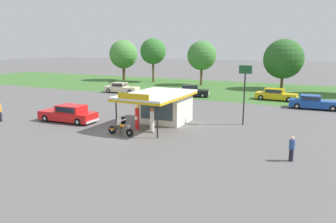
{
  "coord_description": "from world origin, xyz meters",
  "views": [
    {
      "loc": [
        14.0,
        -19.83,
        6.66
      ],
      "look_at": [
        2.63,
        3.24,
        1.4
      ],
      "focal_mm": 33.52,
      "sensor_mm": 36.0,
      "label": 1
    }
  ],
  "objects_px": {
    "bystander_strolling_foreground": "(0,111)",
    "roadside_pole_sign": "(245,85)",
    "motorcycle_with_rider": "(120,127)",
    "spare_tire_stack": "(122,120)",
    "gas_pump_offside": "(152,121)",
    "featured_classic_sedan": "(69,114)",
    "parked_car_back_row_right": "(121,88)",
    "gas_pump_nearside": "(137,119)",
    "parked_car_back_row_left": "(276,95)",
    "parked_car_back_row_far_left": "(314,103)",
    "parked_car_back_row_centre_left": "(191,91)",
    "bystander_leaning_by_kiosk": "(292,148)"
  },
  "relations": [
    {
      "from": "gas_pump_offside",
      "to": "motorcycle_with_rider",
      "type": "relative_size",
      "value": 0.88
    },
    {
      "from": "gas_pump_nearside",
      "to": "spare_tire_stack",
      "type": "relative_size",
      "value": 3.52
    },
    {
      "from": "featured_classic_sedan",
      "to": "parked_car_back_row_right",
      "type": "xyz_separation_m",
      "value": [
        -6.49,
        17.79,
        -0.04
      ]
    },
    {
      "from": "roadside_pole_sign",
      "to": "parked_car_back_row_far_left",
      "type": "bearing_deg",
      "value": 63.74
    },
    {
      "from": "featured_classic_sedan",
      "to": "parked_car_back_row_right",
      "type": "distance_m",
      "value": 18.94
    },
    {
      "from": "featured_classic_sedan",
      "to": "parked_car_back_row_far_left",
      "type": "distance_m",
      "value": 25.93
    },
    {
      "from": "gas_pump_offside",
      "to": "parked_car_back_row_centre_left",
      "type": "xyz_separation_m",
      "value": [
        -4.25,
        18.79,
        -0.22
      ]
    },
    {
      "from": "parked_car_back_row_right",
      "to": "roadside_pole_sign",
      "type": "height_order",
      "value": "roadside_pole_sign"
    },
    {
      "from": "bystander_strolling_foreground",
      "to": "roadside_pole_sign",
      "type": "height_order",
      "value": "roadside_pole_sign"
    },
    {
      "from": "gas_pump_offside",
      "to": "parked_car_back_row_left",
      "type": "distance_m",
      "value": 21.85
    },
    {
      "from": "motorcycle_with_rider",
      "to": "bystander_strolling_foreground",
      "type": "relative_size",
      "value": 1.3
    },
    {
      "from": "spare_tire_stack",
      "to": "gas_pump_offside",
      "type": "bearing_deg",
      "value": -20.4
    },
    {
      "from": "bystander_strolling_foreground",
      "to": "motorcycle_with_rider",
      "type": "bearing_deg",
      "value": 4.55
    },
    {
      "from": "gas_pump_nearside",
      "to": "parked_car_back_row_left",
      "type": "xyz_separation_m",
      "value": [
        8.03,
        20.81,
        -0.28
      ]
    },
    {
      "from": "featured_classic_sedan",
      "to": "roadside_pole_sign",
      "type": "bearing_deg",
      "value": 22.07
    },
    {
      "from": "roadside_pole_sign",
      "to": "spare_tire_stack",
      "type": "height_order",
      "value": "roadside_pole_sign"
    },
    {
      "from": "motorcycle_with_rider",
      "to": "featured_classic_sedan",
      "type": "xyz_separation_m",
      "value": [
        -6.85,
        1.71,
        0.06
      ]
    },
    {
      "from": "parked_car_back_row_left",
      "to": "bystander_strolling_foreground",
      "type": "relative_size",
      "value": 3.06
    },
    {
      "from": "roadside_pole_sign",
      "to": "bystander_strolling_foreground",
      "type": "bearing_deg",
      "value": -156.96
    },
    {
      "from": "featured_classic_sedan",
      "to": "bystander_leaning_by_kiosk",
      "type": "bearing_deg",
      "value": -5.49
    },
    {
      "from": "motorcycle_with_rider",
      "to": "parked_car_back_row_far_left",
      "type": "bearing_deg",
      "value": 54.7
    },
    {
      "from": "motorcycle_with_rider",
      "to": "parked_car_back_row_far_left",
      "type": "relative_size",
      "value": 0.42
    },
    {
      "from": "parked_car_back_row_far_left",
      "to": "roadside_pole_sign",
      "type": "height_order",
      "value": "roadside_pole_sign"
    },
    {
      "from": "featured_classic_sedan",
      "to": "bystander_leaning_by_kiosk",
      "type": "distance_m",
      "value": 19.3
    },
    {
      "from": "parked_car_back_row_centre_left",
      "to": "roadside_pole_sign",
      "type": "xyz_separation_m",
      "value": [
        10.17,
        -13.04,
        2.8
      ]
    },
    {
      "from": "gas_pump_offside",
      "to": "roadside_pole_sign",
      "type": "xyz_separation_m",
      "value": [
        5.92,
        5.75,
        2.58
      ]
    },
    {
      "from": "gas_pump_offside",
      "to": "bystander_leaning_by_kiosk",
      "type": "distance_m",
      "value": 10.77
    },
    {
      "from": "spare_tire_stack",
      "to": "motorcycle_with_rider",
      "type": "bearing_deg",
      "value": -57.6
    },
    {
      "from": "parked_car_back_row_centre_left",
      "to": "bystander_strolling_foreground",
      "type": "distance_m",
      "value": 23.87
    },
    {
      "from": "bystander_strolling_foreground",
      "to": "parked_car_back_row_far_left",
      "type": "bearing_deg",
      "value": 37.18
    },
    {
      "from": "roadside_pole_sign",
      "to": "spare_tire_stack",
      "type": "bearing_deg",
      "value": -156.21
    },
    {
      "from": "bystander_leaning_by_kiosk",
      "to": "gas_pump_nearside",
      "type": "bearing_deg",
      "value": 170.54
    },
    {
      "from": "parked_car_back_row_left",
      "to": "gas_pump_offside",
      "type": "bearing_deg",
      "value": -107.68
    },
    {
      "from": "gas_pump_offside",
      "to": "motorcycle_with_rider",
      "type": "height_order",
      "value": "gas_pump_offside"
    },
    {
      "from": "motorcycle_with_rider",
      "to": "spare_tire_stack",
      "type": "bearing_deg",
      "value": 122.4
    },
    {
      "from": "gas_pump_nearside",
      "to": "bystander_strolling_foreground",
      "type": "height_order",
      "value": "gas_pump_nearside"
    },
    {
      "from": "parked_car_back_row_far_left",
      "to": "parked_car_back_row_centre_left",
      "type": "bearing_deg",
      "value": 171.65
    },
    {
      "from": "featured_classic_sedan",
      "to": "parked_car_back_row_centre_left",
      "type": "distance_m",
      "value": 19.44
    },
    {
      "from": "gas_pump_nearside",
      "to": "gas_pump_offside",
      "type": "distance_m",
      "value": 1.39
    },
    {
      "from": "parked_car_back_row_far_left",
      "to": "roadside_pole_sign",
      "type": "relative_size",
      "value": 1.06
    },
    {
      "from": "gas_pump_nearside",
      "to": "roadside_pole_sign",
      "type": "height_order",
      "value": "roadside_pole_sign"
    },
    {
      "from": "bystander_strolling_foreground",
      "to": "parked_car_back_row_left",
      "type": "bearing_deg",
      "value": 48.49
    },
    {
      "from": "featured_classic_sedan",
      "to": "parked_car_back_row_left",
      "type": "distance_m",
      "value": 25.93
    },
    {
      "from": "bystander_strolling_foreground",
      "to": "spare_tire_stack",
      "type": "height_order",
      "value": "bystander_strolling_foreground"
    },
    {
      "from": "bystander_strolling_foreground",
      "to": "roadside_pole_sign",
      "type": "relative_size",
      "value": 0.34
    },
    {
      "from": "bystander_strolling_foreground",
      "to": "parked_car_back_row_right",
      "type": "bearing_deg",
      "value": 92.25
    },
    {
      "from": "gas_pump_nearside",
      "to": "bystander_strolling_foreground",
      "type": "relative_size",
      "value": 1.2
    },
    {
      "from": "motorcycle_with_rider",
      "to": "parked_car_back_row_left",
      "type": "bearing_deg",
      "value": 69.65
    },
    {
      "from": "gas_pump_offside",
      "to": "bystander_strolling_foreground",
      "type": "distance_m",
      "value": 14.59
    },
    {
      "from": "parked_car_back_row_right",
      "to": "bystander_leaning_by_kiosk",
      "type": "xyz_separation_m",
      "value": [
        25.7,
        -19.64,
        0.12
      ]
    }
  ]
}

